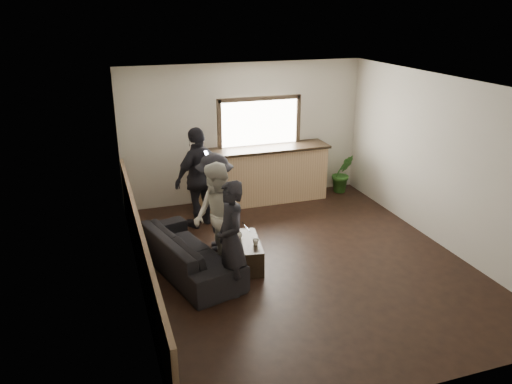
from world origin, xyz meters
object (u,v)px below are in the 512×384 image
object	(u,v)px
cup_b	(256,242)
person_b	(217,218)
coffee_table	(243,253)
person_d	(199,178)
bar_counter	(263,171)
sofa	(188,252)
potted_plant	(343,173)
person_a	(231,239)
person_c	(215,202)
cup_a	(238,235)

from	to	relation	value
cup_b	person_b	bearing A→B (deg)	159.74
coffee_table	person_d	world-z (taller)	person_d
bar_counter	sofa	xyz separation A→B (m)	(-2.05, -2.41, -0.33)
potted_plant	person_a	world-z (taller)	person_a
bar_counter	person_b	size ratio (longest dim) A/B	1.60
person_a	person_c	xyz separation A→B (m)	(0.14, 1.42, -0.02)
sofa	person_c	size ratio (longest dim) A/B	1.32
potted_plant	person_b	xyz separation A→B (m)	(-3.41, -2.44, 0.42)
person_c	cup_b	bearing A→B (deg)	35.35
cup_a	person_a	xyz separation A→B (m)	(-0.35, -0.84, 0.38)
sofa	person_b	xyz separation A→B (m)	(0.45, -0.08, 0.53)
person_d	bar_counter	bearing A→B (deg)	177.61
potted_plant	person_b	size ratio (longest dim) A/B	0.50
cup_b	potted_plant	bearing A→B (deg)	42.72
cup_a	person_d	bearing A→B (deg)	99.31
coffee_table	potted_plant	distance (m)	3.90
person_b	cup_a	bearing A→B (deg)	98.74
potted_plant	person_d	xyz separation A→B (m)	(-3.31, -0.75, 0.50)
person_c	cup_a	bearing A→B (deg)	31.52
bar_counter	person_a	bearing A→B (deg)	-116.24
cup_b	person_c	bearing A→B (deg)	114.01
coffee_table	cup_b	world-z (taller)	cup_b
sofa	cup_a	xyz separation A→B (m)	(0.81, 0.03, 0.14)
person_a	potted_plant	bearing A→B (deg)	130.94
coffee_table	person_d	xyz separation A→B (m)	(-0.29, 1.71, 0.72)
bar_counter	coffee_table	size ratio (longest dim) A/B	2.91
bar_counter	cup_b	bearing A→B (deg)	-111.42
sofa	potted_plant	distance (m)	4.53
person_a	person_d	xyz separation A→B (m)	(0.09, 2.43, 0.09)
person_b	cup_b	bearing A→B (deg)	62.30
cup_a	person_c	size ratio (longest dim) A/B	0.07
cup_b	coffee_table	bearing A→B (deg)	129.57
cup_a	person_c	xyz separation A→B (m)	(-0.21, 0.58, 0.36)
coffee_table	person_a	distance (m)	1.03
coffee_table	person_a	bearing A→B (deg)	-118.41
bar_counter	person_d	distance (m)	1.72
person_c	potted_plant	bearing A→B (deg)	129.65
potted_plant	cup_a	bearing A→B (deg)	-142.48
bar_counter	cup_b	size ratio (longest dim) A/B	27.42
cup_a	cup_b	world-z (taller)	same
cup_b	cup_a	bearing A→B (deg)	120.71
sofa	person_a	bearing A→B (deg)	-166.55
coffee_table	person_c	bearing A→B (deg)	109.25
coffee_table	potted_plant	xyz separation A→B (m)	(3.01, 2.47, 0.22)
cup_b	person_d	xyz separation A→B (m)	(-0.44, 1.89, 0.47)
person_c	person_d	distance (m)	1.01
cup_b	person_b	size ratio (longest dim) A/B	0.06
sofa	person_a	size ratio (longest dim) A/B	1.30
person_a	coffee_table	bearing A→B (deg)	149.44
potted_plant	sofa	bearing A→B (deg)	-148.49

